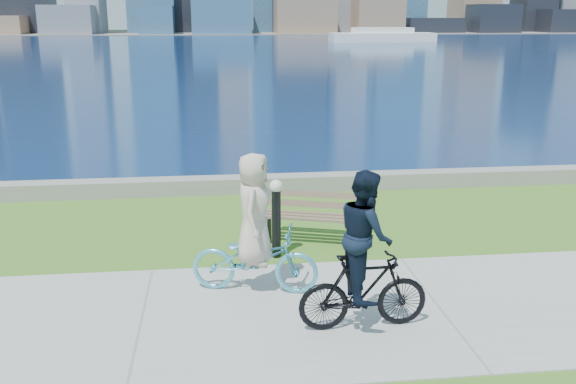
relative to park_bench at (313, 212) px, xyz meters
name	(u,v)px	position (x,y,z in m)	size (l,w,h in m)	color
ground	(438,307)	(1.29, -2.83, -0.52)	(320.00, 320.00, 0.00)	#39681B
concrete_path	(438,306)	(1.29, -2.83, -0.51)	(80.00, 3.50, 0.02)	#9D9C98
seawall	(346,181)	(1.29, 3.37, -0.35)	(90.00, 0.50, 0.35)	slate
bay_water	(235,47)	(1.29, 69.17, -0.52)	(320.00, 131.00, 0.01)	#0B224B
far_shore	(224,32)	(1.29, 127.17, -0.46)	(320.00, 30.00, 0.12)	slate
ferry_far	(382,36)	(22.37, 79.55, 0.30)	(14.53, 4.15, 1.97)	white
park_bench	(313,212)	(0.00, 0.00, 0.00)	(1.75, 1.06, 0.85)	black
bollard_lamp	(276,213)	(-0.72, -0.70, 0.23)	(0.21, 0.21, 1.32)	black
cyclist_woman	(255,241)	(-1.16, -2.03, 0.25)	(1.06, 1.93, 2.03)	#56B7D2
cyclist_man	(364,264)	(0.12, -3.33, 0.37)	(0.64, 1.67, 2.06)	black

